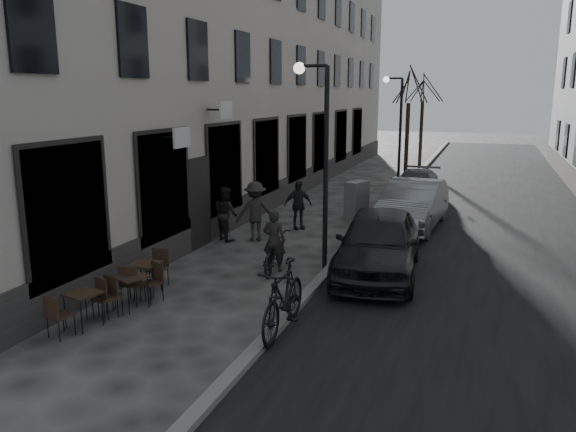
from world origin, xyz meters
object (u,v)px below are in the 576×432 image
Objects in this scene: pedestrian_near at (226,213)px; pedestrian_far at (298,205)px; bicycle at (274,252)px; car_near at (378,243)px; car_mid at (413,205)px; utility_cabinet at (357,200)px; streetlamp_near at (319,144)px; tree_near at (409,87)px; bistro_set_c at (145,276)px; bistro_set_a at (83,306)px; pedestrian_mid at (255,211)px; streetlamp_far at (397,121)px; bistro_set_b at (131,289)px; moped at (283,298)px; car_far at (416,186)px; tree_far at (423,88)px.

pedestrian_near is 1.02× the size of pedestrian_far.
bicycle is 1.11× the size of pedestrian_near.
car_mid is (0.15, 5.24, -0.02)m from car_near.
utility_cabinet is 0.82× the size of pedestrian_near.
streetlamp_near reaches higher than pedestrian_near.
tree_near is 3.47× the size of pedestrian_near.
car_near is at bearing 30.25° from bistro_set_c.
tree_near reaches higher than bistro_set_a.
pedestrian_mid is (0.56, 7.05, 0.47)m from bistro_set_a.
car_near is (1.53, -12.03, -2.36)m from streetlamp_far.
utility_cabinet is at bearing 102.44° from car_near.
bistro_set_c reaches higher than bistro_set_b.
moped is (0.52, -4.00, -2.50)m from streetlamp_near.
streetlamp_far reaches higher than car_mid.
utility_cabinet is 0.75× the size of pedestrian_mid.
car_near reaches higher than utility_cabinet.
car_near reaches higher than car_mid.
car_mid is at bearing -80.69° from tree_near.
pedestrian_far is at bearing -142.75° from pedestrian_mid.
pedestrian_near is 0.35× the size of car_near.
streetlamp_near is 3.95m from pedestrian_mid.
streetlamp_near is 0.89× the size of tree_near.
pedestrian_near reaches higher than bistro_set_a.
pedestrian_mid is (-2.56, -10.01, -2.26)m from streetlamp_far.
moped is (-1.00, -3.97, -0.14)m from car_near.
streetlamp_far is 17.56m from bistro_set_a.
car_mid reaches higher than bistro_set_b.
bistro_set_b is at bearing -98.71° from tree_near.
pedestrian_far is at bearing -93.50° from pedestrian_near.
utility_cabinet is at bearing -107.67° from car_far.
pedestrian_mid is at bearing -150.29° from pedestrian_far.
pedestrian_mid reaches higher than bistro_set_b.
bistro_set_a is 0.96× the size of bistro_set_c.
bistro_set_a is 4.96m from bicycle.
pedestrian_far is 0.34× the size of car_mid.
pedestrian_near is 5.27m from car_near.
streetlamp_near is 2.83× the size of pedestrian_mid.
streetlamp_far is 3.53× the size of bistro_set_a.
car_near is (1.53, -0.03, -2.36)m from streetlamp_near.
pedestrian_mid is 0.38× the size of car_mid.
pedestrian_near is 0.74× the size of moped.
streetlamp_near is 3.10× the size of pedestrian_near.
pedestrian_near reaches higher than car_mid.
bistro_set_a is at bearing -136.70° from pedestrian_far.
bistro_set_a is at bearing -96.99° from tree_far.
streetlamp_near reaches higher than bistro_set_b.
car_far is (3.00, 6.40, -0.18)m from pedestrian_far.
tree_near and tree_far have the same top height.
streetlamp_far is 12.91m from bicycle.
bistro_set_c is (-3.08, -24.18, -4.21)m from tree_far.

